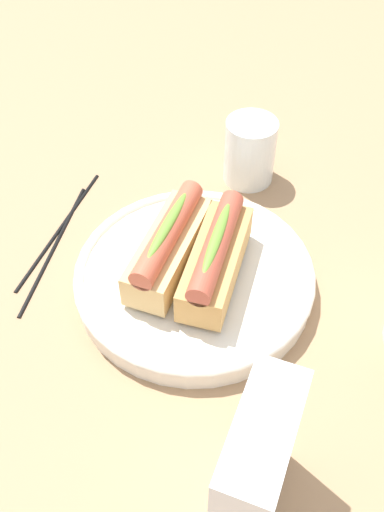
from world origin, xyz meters
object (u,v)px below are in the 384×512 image
Objects in this scene: serving_bowl at (192,276)px; hotdog_front at (169,245)px; water_glass at (250,153)px; hotdog_back at (216,257)px; chopstick_near at (54,246)px; chopstick_far at (60,228)px; napkin_box at (257,468)px.

serving_bowl is 0.05m from hotdog_front.
hotdog_front is at bearing -3.25° from water_glass.
hotdog_front is 0.05m from hotdog_back.
chopstick_near is 0.03m from chopstick_far.
hotdog_back is at bearing 96.04° from hotdog_front.
hotdog_back is 1.74× the size of water_glass.
serving_bowl is 1.25× the size of chopstick_far.
water_glass is at bearing 131.74° from chopstick_far.
serving_bowl reaches higher than chopstick_near.
water_glass is at bearing -162.41° from napkin_box.
napkin_box is at bearing 31.88° from hotdog_back.
chopstick_near is (0.23, -0.16, -0.04)m from water_glass.
serving_bowl is at bearing 96.04° from hotdog_front.
hotdog_front reaches higher than chopstick_far.
serving_bowl is 0.18m from chopstick_near.
serving_bowl is at bearing 4.20° from water_glass.
hotdog_back is 0.71× the size of chopstick_far.
serving_bowl is at bearing 82.39° from chopstick_near.
napkin_box is (0.41, 0.17, 0.03)m from water_glass.
hotdog_back is 1.04× the size of napkin_box.
serving_bowl is 1.75× the size of hotdog_back.
hotdog_front and hotdog_back have the same top height.
serving_bowl is at bearing -83.96° from hotdog_back.
hotdog_back is at bearing -153.02° from napkin_box.
serving_bowl is 1.83× the size of napkin_box.
water_glass reaches higher than chopstick_far.
chopstick_far is (-0.03, -0.01, 0.00)m from chopstick_near.
napkin_box is at bearing 47.54° from chopstick_near.
napkin_box reaches higher than chopstick_far.
chopstick_near is at bearing -123.41° from napkin_box.
hotdog_front reaches higher than chopstick_near.
serving_bowl is 1.25× the size of chopstick_near.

